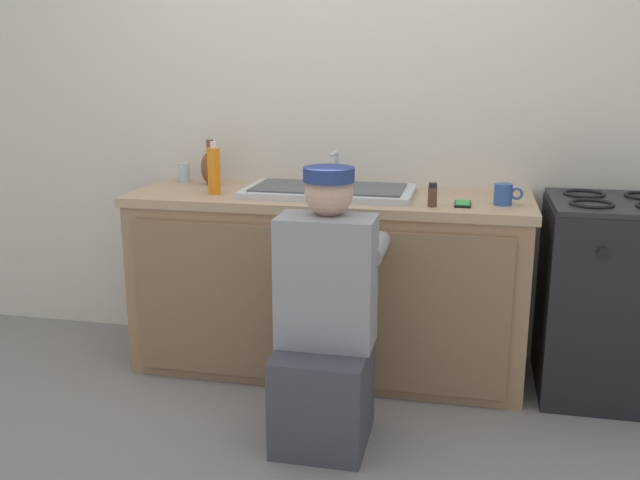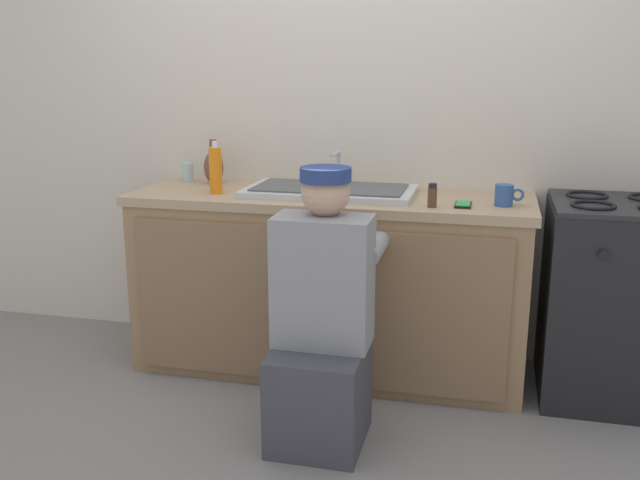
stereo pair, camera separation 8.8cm
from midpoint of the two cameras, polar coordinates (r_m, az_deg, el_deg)
ground_plane at (r=3.41m, az=0.34°, el=-11.97°), size 12.00×12.00×0.00m
back_wall at (r=3.70m, az=2.77°, el=10.27°), size 6.00×0.10×2.50m
counter_cabinet at (r=3.51m, az=1.47°, el=-3.79°), size 1.87×0.62×0.84m
countertop at (r=3.41m, az=1.55°, el=3.31°), size 1.91×0.62×0.04m
sink_double_basin at (r=3.41m, az=1.56°, el=3.99°), size 0.80×0.44×0.19m
stove_range at (r=3.49m, az=23.01°, el=-4.47°), size 0.59×0.62×0.92m
plumber_person at (r=2.85m, az=1.03°, el=-7.27°), size 0.42×0.61×1.10m
soap_bottle_orange at (r=3.45m, az=-7.63°, el=5.58°), size 0.06×0.06×0.25m
vase_decorative at (r=3.72m, az=-7.83°, el=5.83°), size 0.10×0.10×0.23m
spice_bottle_pepper at (r=3.14m, az=9.77°, el=3.51°), size 0.04×0.04×0.10m
water_glass at (r=3.82m, az=-9.87°, el=5.37°), size 0.06×0.06×0.10m
coffee_mug at (r=3.24m, az=15.32°, el=3.47°), size 0.13×0.08×0.09m
cell_phone at (r=3.21m, az=12.15°, el=2.79°), size 0.07×0.14×0.01m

